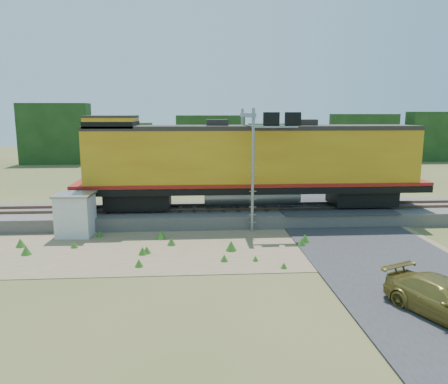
{
  "coord_description": "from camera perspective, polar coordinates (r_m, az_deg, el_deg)",
  "views": [
    {
      "loc": [
        -1.76,
        -21.1,
        6.84
      ],
      "look_at": [
        -0.13,
        3.0,
        2.4
      ],
      "focal_mm": 35.0,
      "sensor_mm": 36.0,
      "label": 1
    }
  ],
  "objects": [
    {
      "name": "tree_line_north",
      "position": [
        59.25,
        -2.17,
        6.76
      ],
      "size": [
        130.0,
        3.0,
        6.5
      ],
      "color": "#163413",
      "rests_on": "ground"
    },
    {
      "name": "locomotive",
      "position": [
        27.47,
        3.04,
        3.96
      ],
      "size": [
        22.0,
        3.35,
        5.68
      ],
      "color": "black",
      "rests_on": "rails"
    },
    {
      "name": "weed_clumps",
      "position": [
        22.35,
        -8.22,
        -7.52
      ],
      "size": [
        15.0,
        6.2,
        0.56
      ],
      "primitive_type": null,
      "color": "#30691E",
      "rests_on": "ground"
    },
    {
      "name": "car",
      "position": [
        16.75,
        27.1,
        -12.5
      ],
      "size": [
        3.38,
        4.79,
        1.29
      ],
      "primitive_type": "imported",
      "rotation": [
        0.0,
        0.0,
        0.4
      ],
      "color": "olive",
      "rests_on": "ground"
    },
    {
      "name": "signal_gantry",
      "position": [
        26.73,
        3.98,
        7.08
      ],
      "size": [
        2.8,
        6.2,
        7.06
      ],
      "color": "gray",
      "rests_on": "ground"
    },
    {
      "name": "shed",
      "position": [
        25.71,
        -18.82,
        -2.78
      ],
      "size": [
        2.11,
        2.11,
        2.41
      ],
      "rotation": [
        0.0,
        0.0,
        -0.04
      ],
      "color": "silver",
      "rests_on": "ground"
    },
    {
      "name": "ground",
      "position": [
        22.25,
        0.86,
        -7.49
      ],
      "size": [
        140.0,
        140.0,
        0.0
      ],
      "primitive_type": "plane",
      "color": "#475123",
      "rests_on": "ground"
    },
    {
      "name": "ballast",
      "position": [
        27.91,
        -0.15,
        -2.93
      ],
      "size": [
        70.0,
        5.0,
        0.8
      ],
      "primitive_type": "cube",
      "color": "slate",
      "rests_on": "ground"
    },
    {
      "name": "dirt_shoulder",
      "position": [
        22.66,
        -4.33,
        -7.15
      ],
      "size": [
        26.0,
        8.0,
        0.03
      ],
      "primitive_type": "cube",
      "color": "#8C7754",
      "rests_on": "ground"
    },
    {
      "name": "rails",
      "position": [
        27.8,
        -0.15,
        -1.96
      ],
      "size": [
        70.0,
        1.54,
        0.16
      ],
      "color": "brown",
      "rests_on": "ballast"
    },
    {
      "name": "road",
      "position": [
        24.48,
        17.36,
        -6.08
      ],
      "size": [
        7.0,
        66.0,
        0.86
      ],
      "color": "#38383A",
      "rests_on": "ground"
    }
  ]
}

